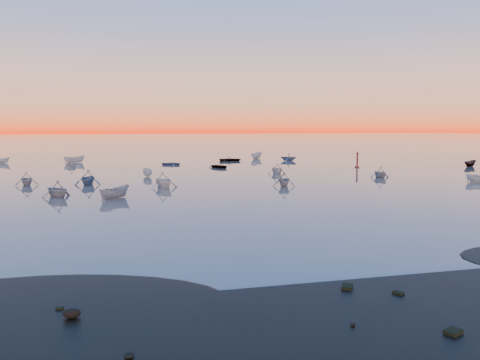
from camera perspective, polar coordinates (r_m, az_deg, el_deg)
name	(u,v)px	position (r m, az deg, el deg)	size (l,w,h in m)	color
ground	(180,154)	(124.46, -7.31, 3.11)	(600.00, 600.00, 0.00)	#645953
mud_lobes	(386,264)	(27.44, 17.43, -9.76)	(140.00, 6.00, 0.07)	black
moored_fleet	(212,171)	(78.06, -3.44, 1.06)	(124.00, 58.00, 1.20)	silver
boat_near_center	(115,199)	(50.73, -15.03, -2.20)	(3.74, 1.58, 1.29)	slate
boat_near_right	(380,178)	(71.66, 16.71, 0.29)	(3.50, 1.57, 1.22)	slate
channel_marker	(357,161)	(87.62, 14.10, 2.26)	(0.84, 0.84, 2.99)	#49160F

